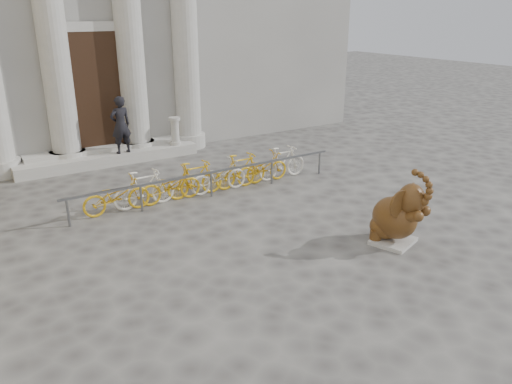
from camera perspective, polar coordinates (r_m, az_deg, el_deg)
ground at (r=9.53m, az=0.43°, el=-10.53°), size 80.00×80.00×0.00m
entrance_steps at (r=17.51m, az=-16.53°, el=3.82°), size 6.00×1.20×0.36m
elephant_statue at (r=11.24m, az=15.79°, el=-2.69°), size 1.18×1.40×1.77m
bike_rack at (r=13.86m, az=-5.68°, el=1.73°), size 8.00×0.53×1.00m
pedestrian at (r=17.03m, az=-15.22°, el=7.40°), size 0.74×0.54×1.88m
balustrade_post at (r=17.83m, az=-9.22°, el=6.77°), size 0.40×0.40×0.97m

